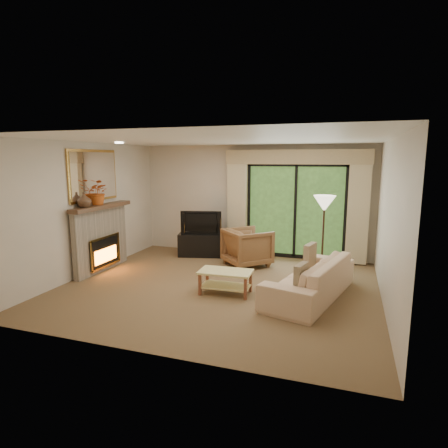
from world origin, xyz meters
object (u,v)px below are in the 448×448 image
(coffee_table, at_px, (226,282))
(sofa, at_px, (310,278))
(armchair, at_px, (247,247))
(media_console, at_px, (202,245))

(coffee_table, bearing_deg, sofa, 9.81)
(coffee_table, bearing_deg, armchair, 90.49)
(armchair, xyz_separation_m, sofa, (1.48, -1.48, -0.08))
(sofa, distance_m, coffee_table, 1.42)
(armchair, distance_m, coffee_table, 1.80)
(armchair, bearing_deg, sofa, -179.81)
(media_console, relative_size, armchair, 1.21)
(armchair, distance_m, sofa, 2.10)
(media_console, height_order, armchair, armchair)
(media_console, xyz_separation_m, sofa, (2.72, -1.93, 0.06))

